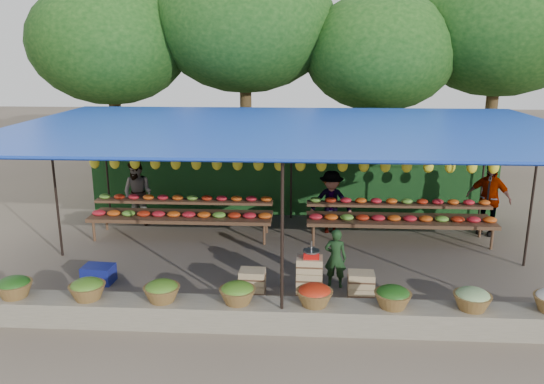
# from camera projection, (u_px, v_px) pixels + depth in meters

# --- Properties ---
(ground) EXTENTS (60.00, 60.00, 0.00)m
(ground) POSITION_uv_depth(u_px,v_px,m) (287.00, 260.00, 11.03)
(ground) COLOR brown
(ground) RESTS_ON ground
(stone_curb) EXTENTS (10.60, 0.55, 0.40)m
(stone_curb) POSITION_uv_depth(u_px,v_px,m) (282.00, 315.00, 8.32)
(stone_curb) COLOR #666052
(stone_curb) RESTS_ON ground
(stall_canopy) EXTENTS (10.80, 6.60, 2.82)m
(stall_canopy) POSITION_uv_depth(u_px,v_px,m) (288.00, 132.00, 10.41)
(stall_canopy) COLOR black
(stall_canopy) RESTS_ON ground
(produce_baskets) EXTENTS (8.98, 0.58, 0.34)m
(produce_baskets) POSITION_uv_depth(u_px,v_px,m) (276.00, 294.00, 8.24)
(produce_baskets) COLOR brown
(produce_baskets) RESTS_ON stone_curb
(netting_backdrop) EXTENTS (10.60, 0.06, 2.50)m
(netting_backdrop) POSITION_uv_depth(u_px,v_px,m) (291.00, 169.00, 13.74)
(netting_backdrop) COLOR #1E4E1C
(netting_backdrop) RESTS_ON ground
(tree_row) EXTENTS (16.51, 5.50, 7.12)m
(tree_row) POSITION_uv_depth(u_px,v_px,m) (312.00, 34.00, 15.65)
(tree_row) COLOR #3E2C16
(tree_row) RESTS_ON ground
(fruit_table_left) EXTENTS (4.21, 0.95, 0.93)m
(fruit_table_left) POSITION_uv_depth(u_px,v_px,m) (182.00, 211.00, 12.31)
(fruit_table_left) COLOR #462B1C
(fruit_table_left) RESTS_ON ground
(fruit_table_right) EXTENTS (4.21, 0.95, 0.93)m
(fruit_table_right) POSITION_uv_depth(u_px,v_px,m) (400.00, 215.00, 12.03)
(fruit_table_right) COLOR #462B1C
(fruit_table_right) RESTS_ON ground
(crate_counter) EXTENTS (2.36, 0.35, 0.77)m
(crate_counter) POSITION_uv_depth(u_px,v_px,m) (308.00, 282.00, 9.26)
(crate_counter) COLOR tan
(crate_counter) RESTS_ON ground
(weighing_scale) EXTENTS (0.29, 0.29, 0.30)m
(weighing_scale) POSITION_uv_depth(u_px,v_px,m) (311.00, 254.00, 9.12)
(weighing_scale) COLOR red
(weighing_scale) RESTS_ON crate_counter
(vendor_seated) EXTENTS (0.45, 0.34, 1.12)m
(vendor_seated) POSITION_uv_depth(u_px,v_px,m) (335.00, 258.00, 9.68)
(vendor_seated) COLOR #193819
(vendor_seated) RESTS_ON ground
(customer_left) EXTENTS (0.93, 0.81, 1.62)m
(customer_left) POSITION_uv_depth(u_px,v_px,m) (138.00, 194.00, 13.08)
(customer_left) COLOR slate
(customer_left) RESTS_ON ground
(customer_mid) EXTENTS (1.01, 0.63, 1.51)m
(customer_mid) POSITION_uv_depth(u_px,v_px,m) (331.00, 202.00, 12.54)
(customer_mid) COLOR slate
(customer_mid) RESTS_ON ground
(customer_right) EXTENTS (1.08, 0.90, 1.73)m
(customer_right) POSITION_uv_depth(u_px,v_px,m) (488.00, 199.00, 12.42)
(customer_right) COLOR slate
(customer_right) RESTS_ON ground
(blue_crate_back) EXTENTS (0.58, 0.44, 0.33)m
(blue_crate_back) POSITION_uv_depth(u_px,v_px,m) (99.00, 274.00, 9.95)
(blue_crate_back) COLOR navy
(blue_crate_back) RESTS_ON ground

